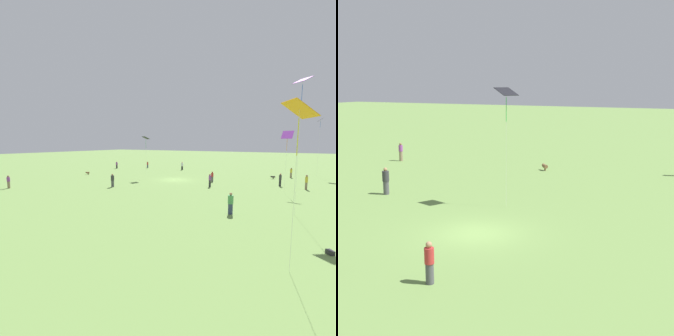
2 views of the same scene
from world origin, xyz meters
TOP-DOWN VIEW (x-y plane):
  - ground_plane at (0.00, 0.00)m, footprint 240.00×240.00m
  - person_0 at (19.63, -7.41)m, footprint 0.59×0.59m
  - person_1 at (-5.88, -1.28)m, footprint 0.47×0.47m
  - person_2 at (-18.31, -1.86)m, footprint 0.42×0.42m
  - person_3 at (5.09, -12.70)m, footprint 0.58×0.58m
  - person_4 at (15.85, 17.15)m, footprint 0.48×0.48m
  - person_5 at (-15.23, -2.57)m, footprint 0.41×0.41m
  - person_6 at (-16.28, -12.06)m, footprint 0.45×0.45m
  - person_7 at (-12.51, 13.12)m, footprint 0.64×0.64m
  - person_8 at (-6.94, 2.73)m, footprint 0.40×0.40m
  - person_9 at (4.57, 9.49)m, footprint 0.57×0.57m
  - person_11 at (14.01, -12.00)m, footprint 0.44×0.44m
  - kite_0 at (-17.22, 10.57)m, footprint 1.52×1.51m
  - kite_1 at (5.13, 0.87)m, footprint 1.43×1.39m
  - kite_2 at (-20.20, -15.66)m, footprint 0.94×1.09m
  - kite_3 at (-15.99, 1.77)m, footprint 1.35×1.02m
  - kite_4 at (-17.20, 20.37)m, footprint 1.56×1.63m
  - dog_0 at (17.23, 3.08)m, footprint 0.66×0.67m
  - dog_1 at (-13.68, -9.25)m, footprint 0.74×0.47m
  - picnic_bag_0 at (-19.05, 17.37)m, footprint 0.45×0.48m

SIDE VIEW (x-z plane):
  - ground_plane at x=0.00m, z-range 0.00..0.00m
  - picnic_bag_0 at x=-19.05m, z-range 0.00..0.23m
  - dog_1 at x=-13.68m, z-range 0.09..0.58m
  - dog_0 at x=17.23m, z-range 0.09..0.64m
  - person_11 at x=14.01m, z-range 0.00..1.57m
  - person_0 at x=19.63m, z-range -0.02..1.65m
  - person_1 at x=-5.88m, z-range 0.00..1.64m
  - person_4 at x=15.85m, z-range 0.00..1.73m
  - person_3 at x=5.09m, z-range -0.02..1.77m
  - person_6 at x=-16.28m, z-range 0.01..1.75m
  - person_9 at x=4.57m, z-range -0.01..1.80m
  - person_7 at x=-12.51m, z-range -0.01..1.84m
  - person_8 at x=-6.94m, z-range 0.02..1.83m
  - person_5 at x=-15.23m, z-range 0.02..1.84m
  - person_2 at x=-18.31m, z-range 0.03..1.94m
  - kite_1 at x=5.13m, z-range 3.14..10.23m
  - kite_3 at x=-15.99m, z-range 3.10..10.55m
  - kite_4 at x=-17.20m, z-range 3.40..11.26m
  - kite_2 at x=-20.20m, z-range 4.56..14.87m
  - kite_0 at x=-17.22m, z-range 5.05..16.27m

